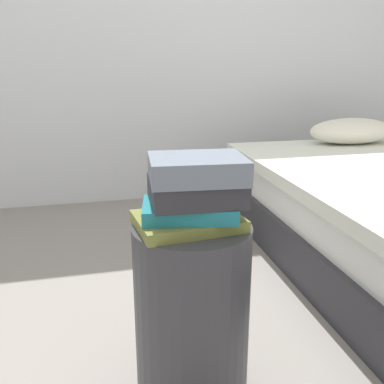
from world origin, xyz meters
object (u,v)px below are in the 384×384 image
side_table (192,313)px  book_slate (197,168)px  book_olive (188,221)px  book_charcoal (196,191)px  book_teal (189,210)px

side_table → book_slate: bearing=-37.3°
book_olive → book_charcoal: bearing=-21.4°
book_teal → book_slate: bearing=5.6°
book_slate → side_table: bearing=148.0°
book_charcoal → book_teal: bearing=-164.9°
book_olive → book_charcoal: 0.09m
side_table → book_slate: book_slate is taller
book_teal → book_charcoal: size_ratio=1.01×
book_olive → book_teal: (0.00, -0.01, 0.03)m
side_table → book_teal: size_ratio=2.20×
book_charcoal → book_slate: bearing=-81.1°
book_charcoal → side_table: bearing=168.7°
side_table → book_charcoal: size_ratio=2.23×
side_table → book_slate: 0.43m
side_table → book_olive: bearing=164.2°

